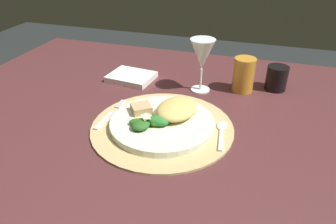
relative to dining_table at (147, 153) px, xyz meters
The scene contains 12 objects.
dining_table is the anchor object (origin of this frame).
placemat 0.16m from the dining_table, 38.07° to the right, with size 0.37×0.37×0.01m, color tan.
dinner_plate 0.17m from the dining_table, 38.07° to the right, with size 0.27×0.27×0.02m, color silver.
pasta_serving 0.20m from the dining_table, ahead, with size 0.13×0.10×0.04m, color #DBBE63.
salad_greens 0.20m from the dining_table, 60.46° to the right, with size 0.10×0.09×0.03m.
bread_piece 0.17m from the dining_table, 96.04° to the right, with size 0.05×0.05×0.02m, color tan.
fork 0.18m from the dining_table, 150.18° to the right, with size 0.02×0.16×0.00m.
spoon 0.26m from the dining_table, ahead, with size 0.03×0.13×0.01m.
napkin 0.28m from the dining_table, 122.49° to the left, with size 0.15×0.12×0.02m, color white.
wine_glass 0.34m from the dining_table, 59.40° to the left, with size 0.08×0.08×0.17m.
amber_tumbler 0.39m from the dining_table, 43.71° to the left, with size 0.07×0.07×0.11m, color orange.
dark_tumbler 0.47m from the dining_table, 38.51° to the left, with size 0.07×0.07×0.08m, color black.
Camera 1 is at (0.29, -0.70, 1.18)m, focal length 33.49 mm.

